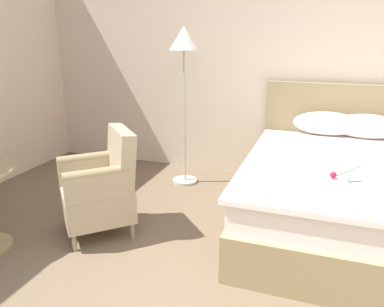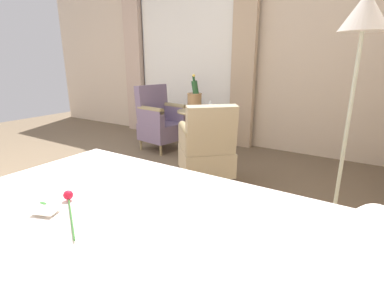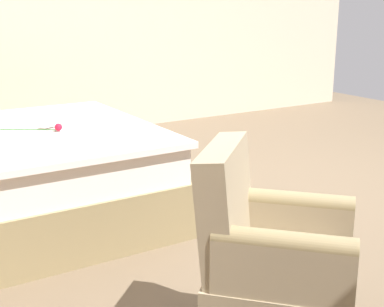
# 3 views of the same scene
# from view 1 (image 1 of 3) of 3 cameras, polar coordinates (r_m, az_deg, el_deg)

# --- Properties ---
(wall_headboard_side) EXTENTS (6.13, 0.12, 2.83)m
(wall_headboard_side) POSITION_cam_1_polar(r_m,az_deg,el_deg) (4.42, 14.34, 14.28)
(wall_headboard_side) COLOR beige
(wall_headboard_side) RESTS_ON ground
(bed) EXTENTS (1.68, 2.17, 1.15)m
(bed) POSITION_cam_1_polar(r_m,az_deg,el_deg) (3.49, 22.15, -5.37)
(bed) COLOR #95835B
(bed) RESTS_ON ground
(floor_lamp_brass) EXTENTS (0.31, 0.31, 1.73)m
(floor_lamp_brass) POSITION_cam_1_polar(r_m,az_deg,el_deg) (4.06, -1.18, 14.77)
(floor_lamp_brass) COLOR #B6BCA7
(floor_lamp_brass) RESTS_ON ground
(armchair_by_window) EXTENTS (0.77, 0.77, 0.90)m
(armchair_by_window) POSITION_cam_1_polar(r_m,az_deg,el_deg) (3.25, -13.63, -5.01)
(armchair_by_window) COLOR #95835B
(armchair_by_window) RESTS_ON ground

